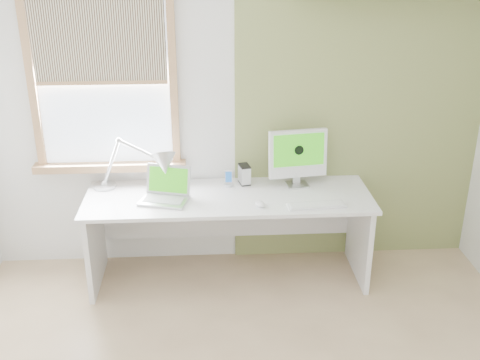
{
  "coord_description": "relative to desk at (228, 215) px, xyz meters",
  "views": [
    {
      "loc": [
        -0.22,
        -2.64,
        2.57
      ],
      "look_at": [
        0.0,
        1.05,
        1.0
      ],
      "focal_mm": 43.15,
      "sensor_mm": 36.0,
      "label": 1
    }
  ],
  "objects": [
    {
      "name": "imac",
      "position": [
        0.56,
        0.12,
        0.45
      ],
      "size": [
        0.47,
        0.18,
        0.46
      ],
      "color": "silver",
      "rests_on": "desk"
    },
    {
      "name": "desk_lamp",
      "position": [
        -0.57,
        0.03,
        0.42
      ],
      "size": [
        0.72,
        0.4,
        0.42
      ],
      "color": "silver",
      "rests_on": "desk"
    },
    {
      "name": "room",
      "position": [
        0.07,
        -1.44,
        0.77
      ],
      "size": [
        4.04,
        3.54,
        2.64
      ],
      "color": "tan",
      "rests_on": "ground"
    },
    {
      "name": "phone_dock",
      "position": [
        0.01,
        0.12,
        0.24
      ],
      "size": [
        0.08,
        0.08,
        0.14
      ],
      "color": "silver",
      "rests_on": "desk"
    },
    {
      "name": "laptop",
      "position": [
        -0.47,
        -0.09,
        0.26
      ],
      "size": [
        0.41,
        0.36,
        0.24
      ],
      "color": "silver",
      "rests_on": "desk"
    },
    {
      "name": "mouse",
      "position": [
        0.23,
        -0.26,
        0.21
      ],
      "size": [
        0.09,
        0.12,
        0.03
      ],
      "primitive_type": "ellipsoid",
      "rotation": [
        0.0,
        0.0,
        0.31
      ],
      "color": "white",
      "rests_on": "desk"
    },
    {
      "name": "keyboard",
      "position": [
        0.64,
        -0.29,
        0.2
      ],
      "size": [
        0.43,
        0.15,
        0.02
      ],
      "color": "white",
      "rests_on": "desk"
    },
    {
      "name": "external_drive",
      "position": [
        0.14,
        0.17,
        0.27
      ],
      "size": [
        0.1,
        0.14,
        0.16
      ],
      "color": "silver",
      "rests_on": "desk"
    },
    {
      "name": "accent_wall",
      "position": [
        1.07,
        0.3,
        0.77
      ],
      "size": [
        2.0,
        0.02,
        2.6
      ],
      "primitive_type": "cube",
      "color": "olive",
      "rests_on": "room"
    },
    {
      "name": "window",
      "position": [
        -0.93,
        0.27,
        1.01
      ],
      "size": [
        1.2,
        0.14,
        1.42
      ],
      "color": "#A87A50",
      "rests_on": "room"
    },
    {
      "name": "desk",
      "position": [
        0.0,
        0.0,
        0.0
      ],
      "size": [
        2.2,
        0.7,
        0.73
      ],
      "color": "white",
      "rests_on": "room"
    }
  ]
}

